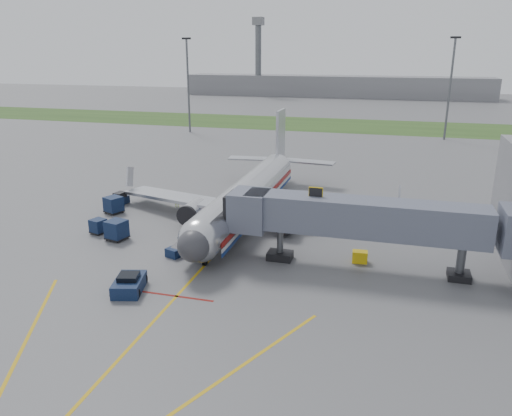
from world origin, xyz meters
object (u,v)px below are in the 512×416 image
(baggage_tug, at_px, (120,199))
(belt_loader, at_px, (183,248))
(airliner, at_px, (248,195))
(ramp_worker, at_px, (177,200))
(pushback_tug, at_px, (129,284))

(baggage_tug, relative_size, belt_loader, 0.58)
(airliner, relative_size, belt_loader, 8.85)
(belt_loader, height_order, ramp_worker, belt_loader)
(baggage_tug, bearing_deg, pushback_tug, -58.22)
(pushback_tug, distance_m, baggage_tug, 23.64)
(ramp_worker, bearing_deg, baggage_tug, 167.65)
(baggage_tug, bearing_deg, belt_loader, -41.75)
(belt_loader, bearing_deg, ramp_worker, 116.16)
(pushback_tug, relative_size, baggage_tug, 1.62)
(airliner, bearing_deg, pushback_tug, -101.34)
(baggage_tug, xyz_separation_m, belt_loader, (13.34, -11.91, -0.20))
(airliner, bearing_deg, ramp_worker, 169.17)
(airliner, bearing_deg, baggage_tug, 177.57)
(airliner, xyz_separation_m, belt_loader, (-3.00, -11.21, -2.17))
(baggage_tug, height_order, ramp_worker, ramp_worker)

